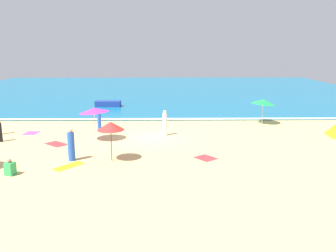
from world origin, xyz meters
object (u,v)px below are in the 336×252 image
object	(u,v)px
beachgoer_2	(71,145)
beachgoer_5	(165,123)
beach_umbrella_3	(263,102)
beach_umbrella_2	(111,126)
small_boat_0	(108,104)
beachgoer_3	(10,168)
beachgoer_4	(99,122)
beach_umbrella_1	(94,110)
beachgoer_0	(0,131)

from	to	relation	value
beachgoer_2	beachgoer_5	world-z (taller)	beachgoer_2
beach_umbrella_3	beachgoer_2	world-z (taller)	beach_umbrella_3
beach_umbrella_2	small_boat_0	size ratio (longest dim) A/B	0.85
beach_umbrella_2	beachgoer_5	size ratio (longest dim) A/B	1.23
beachgoer_3	beachgoer_4	world-z (taller)	beachgoer_4
beachgoer_4	beachgoer_3	bearing A→B (deg)	-107.32
beachgoer_5	small_boat_0	size ratio (longest dim) A/B	0.69
beachgoer_3	small_boat_0	size ratio (longest dim) A/B	0.31
beachgoer_2	beach_umbrella_2	bearing A→B (deg)	-2.29
beachgoer_4	beachgoer_5	distance (m)	5.08
beach_umbrella_1	beachgoer_5	bearing A→B (deg)	16.37
beach_umbrella_3	beachgoer_0	distance (m)	20.19
beach_umbrella_1	beachgoer_2	size ratio (longest dim) A/B	1.33
beach_umbrella_1	beach_umbrella_2	size ratio (longest dim) A/B	1.10
beach_umbrella_3	beachgoer_2	bearing A→B (deg)	-144.39
beach_umbrella_2	beachgoer_4	bearing A→B (deg)	105.13
beachgoer_0	beachgoer_3	xyz separation A→B (m)	(3.38, -6.55, -0.38)
beachgoer_3	beach_umbrella_2	bearing A→B (deg)	25.03
beach_umbrella_1	beachgoer_5	size ratio (longest dim) A/B	1.35
beach_umbrella_2	beachgoer_3	xyz separation A→B (m)	(-4.80, -2.24, -1.68)
beachgoer_3	small_boat_0	xyz separation A→B (m)	(1.85, 20.62, 0.04)
beach_umbrella_1	beachgoer_0	distance (m)	6.58
beachgoer_3	beach_umbrella_3	bearing A→B (deg)	36.84
beachgoer_0	small_boat_0	size ratio (longest dim) A/B	0.57
beachgoer_2	small_boat_0	distance (m)	18.31
beachgoer_2	beach_umbrella_1	bearing A→B (deg)	83.20
beach_umbrella_2	beachgoer_0	world-z (taller)	beach_umbrella_2
beach_umbrella_1	beach_umbrella_3	distance (m)	14.01
beach_umbrella_3	small_boat_0	size ratio (longest dim) A/B	0.89
beachgoer_3	beachgoer_2	bearing A→B (deg)	42.79
beachgoer_0	beachgoer_3	distance (m)	7.38
beachgoer_5	small_boat_0	xyz separation A→B (m)	(-5.99, 12.48, -0.49)
beach_umbrella_2	beachgoer_5	distance (m)	6.74
beachgoer_4	beachgoer_2	bearing A→B (deg)	-93.09
beach_umbrella_1	beachgoer_0	world-z (taller)	beach_umbrella_1
beach_umbrella_1	small_boat_0	size ratio (longest dim) A/B	0.93
beachgoer_3	beachgoer_4	bearing A→B (deg)	72.68
beachgoer_5	beach_umbrella_1	bearing A→B (deg)	-163.63
beachgoer_4	beachgoer_5	xyz separation A→B (m)	(4.95, -1.14, 0.11)
small_boat_0	beachgoer_3	bearing A→B (deg)	-95.14
beach_umbrella_3	beachgoer_5	size ratio (longest dim) A/B	1.30
beach_umbrella_2	small_boat_0	xyz separation A→B (m)	(-2.94, 18.38, -1.63)
beach_umbrella_3	beachgoer_0	bearing A→B (deg)	-164.30
beach_umbrella_3	beachgoer_4	size ratio (longest dim) A/B	1.49
beach_umbrella_3	beachgoer_4	world-z (taller)	beach_umbrella_3
beachgoer_0	beachgoer_5	distance (m)	11.34
beach_umbrella_2	small_boat_0	bearing A→B (deg)	99.10
beach_umbrella_1	beachgoer_2	xyz separation A→B (m)	(-0.52, -4.40, -1.25)
beachgoer_2	beachgoer_3	bearing A→B (deg)	-137.21
beachgoer_3	beachgoer_5	world-z (taller)	beachgoer_5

